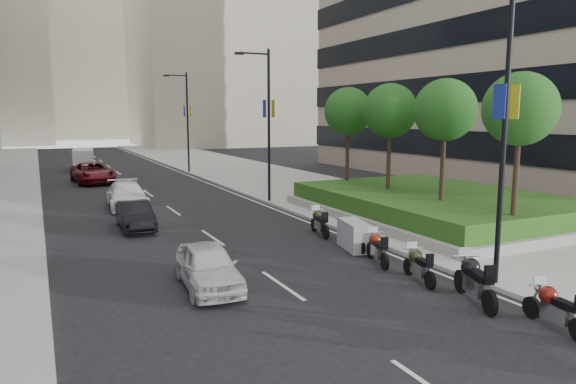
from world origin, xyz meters
TOP-DOWN VIEW (x-y plane):
  - ground at (0.00, 0.00)m, footprint 160.00×160.00m
  - sidewalk_right at (9.00, 30.00)m, footprint 10.00×100.00m
  - lane_edge at (3.70, 30.00)m, footprint 0.12×100.00m
  - lane_centre at (-1.50, 30.00)m, footprint 0.12×100.00m
  - building_cream_right at (22.00, 80.00)m, footprint 28.00×24.00m
  - building_cream_centre at (2.00, 120.00)m, footprint 30.00×24.00m
  - planter at (10.00, 10.00)m, footprint 10.00×14.00m
  - hedge at (10.00, 10.00)m, footprint 9.40×13.40m
  - tree_0 at (8.50, 4.00)m, footprint 2.80×2.80m
  - tree_1 at (8.50, 8.00)m, footprint 2.80×2.80m
  - tree_2 at (8.50, 12.00)m, footprint 2.80×2.80m
  - tree_3 at (8.50, 16.00)m, footprint 2.80×2.80m
  - lamp_post_0 at (4.14, 1.00)m, footprint 2.34×0.45m
  - lamp_post_1 at (4.14, 18.00)m, footprint 2.34×0.45m
  - lamp_post_2 at (4.14, 36.00)m, footprint 2.34×0.45m
  - motorcycle_1 at (3.08, -1.89)m, footprint 0.69×2.06m
  - motorcycle_2 at (2.68, 0.30)m, footprint 1.10×2.35m
  - motorcycle_3 at (2.52, 2.45)m, footprint 0.71×1.97m
  - motorcycle_4 at (2.54, 4.66)m, footprint 0.84×2.04m
  - motorcycle_5 at (2.85, 6.62)m, footprint 1.13×1.98m
  - motorcycle_6 at (2.88, 9.40)m, footprint 0.71×2.12m
  - car_a at (-3.61, 4.81)m, footprint 1.92×4.07m
  - car_b at (-4.18, 14.14)m, footprint 1.44×3.92m
  - car_c at (-3.65, 19.94)m, footprint 2.32×5.14m
  - car_d at (-4.28, 32.52)m, footprint 3.11×5.98m
  - delivery_van at (-4.12, 42.76)m, footprint 2.21×4.90m

SIDE VIEW (x-z plane):
  - ground at x=0.00m, z-range 0.00..0.00m
  - lane_edge at x=3.70m, z-range 0.00..0.01m
  - lane_centre at x=-1.50m, z-range 0.00..0.01m
  - sidewalk_right at x=9.00m, z-range 0.00..0.15m
  - planter at x=10.00m, z-range 0.15..0.55m
  - motorcycle_3 at x=2.52m, z-range 0.03..1.03m
  - motorcycle_1 at x=3.08m, z-range 0.04..1.06m
  - motorcycle_4 at x=2.54m, z-range 0.04..1.08m
  - motorcycle_5 at x=2.85m, z-range 0.00..1.13m
  - motorcycle_6 at x=2.88m, z-range 0.04..1.10m
  - car_b at x=-4.18m, z-range 0.00..1.28m
  - motorcycle_2 at x=2.68m, z-range 0.04..1.26m
  - car_a at x=-3.61m, z-range 0.00..1.35m
  - car_c at x=-3.65m, z-range 0.00..1.46m
  - car_d at x=-4.28m, z-range 0.00..1.61m
  - delivery_van at x=-4.12m, z-range -0.07..1.93m
  - hedge at x=10.00m, z-range 0.55..1.35m
  - lamp_post_0 at x=4.14m, z-range 0.57..9.57m
  - lamp_post_1 at x=4.14m, z-range 0.57..9.57m
  - lamp_post_2 at x=4.14m, z-range 0.57..9.57m
  - tree_0 at x=8.50m, z-range 2.27..8.57m
  - tree_1 at x=8.50m, z-range 2.27..8.57m
  - tree_2 at x=8.50m, z-range 2.27..8.57m
  - tree_3 at x=8.50m, z-range 2.27..8.57m
  - building_cream_right at x=22.00m, z-range 0.00..36.00m
  - building_cream_centre at x=2.00m, z-range 0.00..38.00m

